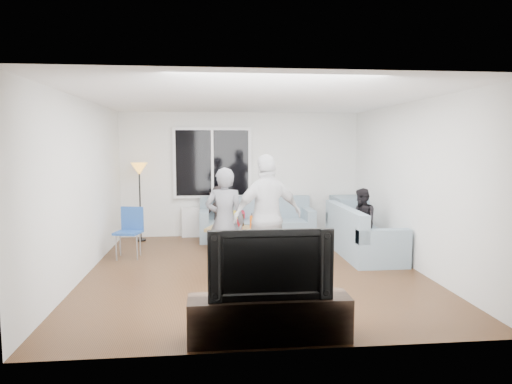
{
  "coord_description": "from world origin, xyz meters",
  "views": [
    {
      "loc": [
        -0.66,
        -6.78,
        1.93
      ],
      "look_at": [
        0.1,
        0.6,
        1.15
      ],
      "focal_mm": 31.74,
      "sensor_mm": 36.0,
      "label": 1
    }
  ],
  "objects": [
    {
      "name": "sofa_right_section",
      "position": [
        2.02,
        0.79,
        0.42
      ],
      "size": [
        2.0,
        0.85,
        0.85
      ],
      "primitive_type": null,
      "rotation": [
        0.0,
        0.0,
        1.57
      ],
      "color": "gray",
      "rests_on": "floor"
    },
    {
      "name": "bottle_e",
      "position": [
        0.15,
        1.62,
        0.52
      ],
      "size": [
        0.07,
        0.07,
        0.24
      ],
      "primitive_type": "cylinder",
      "color": "black",
      "rests_on": "coffee_table"
    },
    {
      "name": "potted_plant",
      "position": [
        -0.14,
        2.62,
        0.78
      ],
      "size": [
        0.2,
        0.18,
        0.32
      ],
      "primitive_type": "imported",
      "rotation": [
        0.0,
        0.0,
        0.21
      ],
      "color": "#28642D",
      "rests_on": "radiator"
    },
    {
      "name": "floor_lamp",
      "position": [
        -2.05,
        2.37,
        0.78
      ],
      "size": [
        0.32,
        0.32,
        1.56
      ],
      "primitive_type": null,
      "color": "orange",
      "rests_on": "floor"
    },
    {
      "name": "player_left",
      "position": [
        -0.44,
        -0.21,
        0.8
      ],
      "size": [
        0.65,
        0.5,
        1.6
      ],
      "primitive_type": "imported",
      "rotation": [
        0.0,
        0.0,
        2.92
      ],
      "color": "#54545A",
      "rests_on": "floor"
    },
    {
      "name": "bottle_d",
      "position": [
        0.1,
        1.34,
        0.52
      ],
      "size": [
        0.07,
        0.07,
        0.24
      ],
      "primitive_type": "cylinder",
      "color": "orange",
      "rests_on": "coffee_table"
    },
    {
      "name": "sofa_back_section",
      "position": [
        0.28,
        2.27,
        0.42
      ],
      "size": [
        2.3,
        0.85,
        0.85
      ],
      "primitive_type": null,
      "color": "gray",
      "rests_on": "floor"
    },
    {
      "name": "vase",
      "position": [
        -0.78,
        2.62,
        0.72
      ],
      "size": [
        0.24,
        0.24,
        0.19
      ],
      "primitive_type": "imported",
      "rotation": [
        0.0,
        0.0,
        -0.35
      ],
      "color": "silver",
      "rests_on": "radiator"
    },
    {
      "name": "spectator_right",
      "position": [
        2.02,
        0.91,
        0.58
      ],
      "size": [
        0.46,
        0.58,
        1.16
      ],
      "primitive_type": "imported",
      "rotation": [
        0.0,
        0.0,
        -1.53
      ],
      "color": "black",
      "rests_on": "floor"
    },
    {
      "name": "wall_right",
      "position": [
        2.52,
        0.0,
        1.3
      ],
      "size": [
        0.04,
        5.5,
        2.6
      ],
      "primitive_type": "cube",
      "color": "silver",
      "rests_on": "ground"
    },
    {
      "name": "player_right",
      "position": [
        0.17,
        -0.39,
        0.9
      ],
      "size": [
        1.13,
        0.7,
        1.79
      ],
      "primitive_type": "imported",
      "rotation": [
        0.0,
        0.0,
        3.41
      ],
      "color": "silver",
      "rests_on": "floor"
    },
    {
      "name": "bottle_a",
      "position": [
        -0.47,
        1.56,
        0.5
      ],
      "size": [
        0.07,
        0.07,
        0.19
      ],
      "primitive_type": "cylinder",
      "color": "red",
      "rests_on": "coffee_table"
    },
    {
      "name": "window_mullion",
      "position": [
        -0.6,
        2.64,
        1.55
      ],
      "size": [
        0.05,
        0.03,
        1.35
      ],
      "primitive_type": "cube",
      "color": "white",
      "rests_on": "window_frame"
    },
    {
      "name": "spectator_back",
      "position": [
        -0.48,
        2.3,
        0.55
      ],
      "size": [
        0.79,
        0.58,
        1.1
      ],
      "primitive_type": "imported",
      "rotation": [
        0.0,
        0.0,
        -0.26
      ],
      "color": "black",
      "rests_on": "floor"
    },
    {
      "name": "radiator",
      "position": [
        -0.6,
        2.65,
        0.31
      ],
      "size": [
        1.3,
        0.12,
        0.62
      ],
      "primitive_type": "cube",
      "color": "silver",
      "rests_on": "floor"
    },
    {
      "name": "cushion_yellow",
      "position": [
        -0.28,
        2.25,
        0.51
      ],
      "size": [
        0.48,
        0.45,
        0.14
      ],
      "primitive_type": "cube",
      "rotation": [
        0.0,
        0.0,
        0.42
      ],
      "color": "gold",
      "rests_on": "sofa_back_section"
    },
    {
      "name": "side_chair",
      "position": [
        -2.05,
        0.97,
        0.43
      ],
      "size": [
        0.49,
        0.49,
        0.86
      ],
      "primitive_type": null,
      "rotation": [
        0.0,
        0.0,
        -0.26
      ],
      "color": "#214992",
      "rests_on": "floor"
    },
    {
      "name": "sofa_corner",
      "position": [
        2.33,
        2.27,
        0.42
      ],
      "size": [
        0.85,
        0.85,
        0.85
      ],
      "primitive_type": "cube",
      "color": "gray",
      "rests_on": "floor"
    },
    {
      "name": "tv_console",
      "position": [
        -0.09,
        -2.5,
        0.22
      ],
      "size": [
        1.6,
        0.4,
        0.44
      ],
      "primitive_type": "cube",
      "color": "#34261A",
      "rests_on": "floor"
    },
    {
      "name": "coffee_table",
      "position": [
        -0.16,
        1.47,
        0.2
      ],
      "size": [
        1.24,
        0.94,
        0.4
      ],
      "primitive_type": "cube",
      "rotation": [
        0.0,
        0.0,
        -0.35
      ],
      "color": "#A4844F",
      "rests_on": "floor"
    },
    {
      "name": "wall_back",
      "position": [
        0.0,
        2.77,
        1.3
      ],
      "size": [
        5.0,
        0.04,
        2.6
      ],
      "primitive_type": "cube",
      "color": "silver",
      "rests_on": "ground"
    },
    {
      "name": "wall_front",
      "position": [
        0.0,
        -2.77,
        1.3
      ],
      "size": [
        5.0,
        0.04,
        2.6
      ],
      "primitive_type": "cube",
      "color": "silver",
      "rests_on": "ground"
    },
    {
      "name": "window_glass",
      "position": [
        -0.6,
        2.65,
        1.55
      ],
      "size": [
        1.5,
        0.02,
        1.35
      ],
      "primitive_type": "cube",
      "color": "black",
      "rests_on": "window_frame"
    },
    {
      "name": "bottle_b",
      "position": [
        -0.24,
        1.38,
        0.52
      ],
      "size": [
        0.08,
        0.08,
        0.23
      ],
      "primitive_type": "cylinder",
      "color": "#22961B",
      "rests_on": "coffee_table"
    },
    {
      "name": "ceiling",
      "position": [
        0.0,
        0.0,
        2.62
      ],
      "size": [
        5.0,
        5.5,
        0.04
      ],
      "primitive_type": "cube",
      "color": "white",
      "rests_on": "ground"
    },
    {
      "name": "floor",
      "position": [
        0.0,
        0.0,
        -0.02
      ],
      "size": [
        5.0,
        5.5,
        0.04
      ],
      "primitive_type": "cube",
      "color": "#56351C",
      "rests_on": "ground"
    },
    {
      "name": "cushion_red",
      "position": [
        -0.14,
        2.33,
        0.51
      ],
      "size": [
        0.36,
        0.31,
        0.13
      ],
      "primitive_type": "cube",
      "rotation": [
        0.0,
        0.0,
        0.01
      ],
      "color": "maroon",
      "rests_on": "sofa_back_section"
    },
    {
      "name": "pitcher",
      "position": [
        -0.16,
        1.37,
        0.49
      ],
      "size": [
        0.17,
        0.17,
        0.17
      ],
      "primitive_type": "cylinder",
      "color": "maroon",
      "rests_on": "coffee_table"
    },
    {
      "name": "wall_left",
      "position": [
        -2.52,
        0.0,
        1.3
      ],
      "size": [
        0.04,
        5.5,
        2.6
      ],
      "primitive_type": "cube",
      "color": "silver",
      "rests_on": "ground"
    },
    {
      "name": "bottle_c",
      "position": [
        -0.06,
        1.6,
        0.51
      ],
      "size": [
        0.07,
        0.07,
        0.23
      ],
      "primitive_type": "cylinder",
      "color": "black",
      "rests_on": "coffee_table"
    },
    {
      "name": "window_frame",
      "position": [
        -0.6,
        2.69,
        1.55
      ],
      "size": [
        1.62,
        0.06,
        1.47
      ],
      "primitive_type": "cube",
      "color": "white",
      "rests_on": "wall_back"
    },
    {
      "name": "television",
      "position": [
        -0.09,
        -2.5,
        0.79
      ],
      "size": [
        1.2,
        0.16,
        0.69
      ],
      "primitive_type": "imported",
      "color": "black",
      "rests_on": "tv_console"
    }
  ]
}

